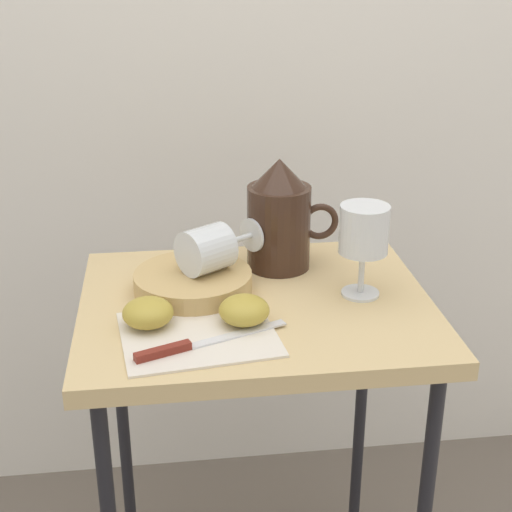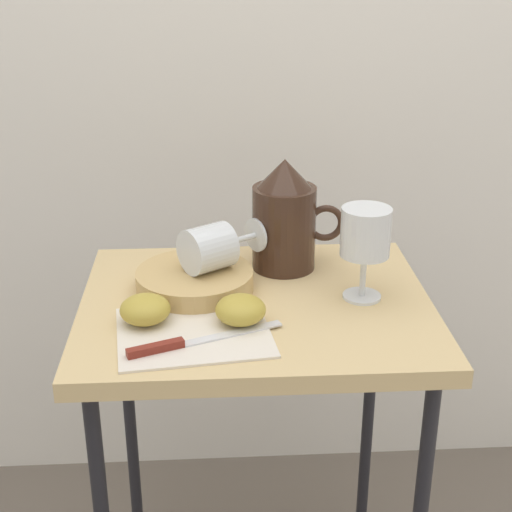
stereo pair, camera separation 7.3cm
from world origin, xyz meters
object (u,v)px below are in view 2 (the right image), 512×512
wine_glass_upright (365,237)px  knife (183,343)px  wine_glass_tipped_near (210,248)px  pitcher (285,225)px  apple_half_right (241,310)px  basket_tray (195,280)px  apple_half_left (145,309)px  table (256,341)px

wine_glass_upright → knife: bearing=-153.0°
knife → wine_glass_tipped_near: bearing=78.3°
pitcher → apple_half_right: (-0.09, -0.22, -0.06)m
basket_tray → pitcher: (0.16, 0.09, 0.06)m
wine_glass_upright → apple_half_right: wine_glass_upright is taller
wine_glass_tipped_near → pitcher: bearing=31.2°
wine_glass_upright → apple_half_left: 0.37m
wine_glass_upright → pitcher: bearing=131.5°
apple_half_left → apple_half_right: 0.15m
basket_tray → knife: bearing=-94.2°
basket_tray → knife: basket_tray is taller
pitcher → wine_glass_tipped_near: pitcher is taller
apple_half_left → knife: size_ratio=0.34×
wine_glass_upright → wine_glass_tipped_near: 0.26m
wine_glass_tipped_near → apple_half_right: size_ratio=1.98×
knife → wine_glass_upright: bearing=27.0°
table → wine_glass_tipped_near: (-0.07, 0.05, 0.15)m
basket_tray → wine_glass_tipped_near: size_ratio=1.28×
wine_glass_upright → wine_glass_tipped_near: bearing=168.2°
basket_tray → pitcher: pitcher is taller
apple_half_left → table: bearing=22.1°
apple_half_left → wine_glass_tipped_near: bearing=50.8°
pitcher → wine_glass_upright: pitcher is taller
apple_half_left → apple_half_right: (0.15, -0.01, 0.00)m
table → apple_half_right: bearing=-109.4°
pitcher → wine_glass_tipped_near: 0.16m
basket_tray → apple_half_left: apple_half_left is taller
pitcher → apple_half_left: (-0.23, -0.21, -0.06)m
pitcher → knife: size_ratio=0.87×
knife → basket_tray: bearing=85.8°
pitcher → knife: (-0.17, -0.28, -0.07)m
pitcher → wine_glass_upright: (0.12, -0.13, 0.03)m
apple_half_right → knife: apple_half_right is taller
apple_half_right → knife: 0.11m
table → knife: size_ratio=3.19×
apple_half_left → knife: (0.06, -0.08, -0.02)m
wine_glass_upright → apple_half_right: bearing=-158.2°
basket_tray → apple_half_left: size_ratio=2.54×
apple_half_right → knife: size_ratio=0.34×
wine_glass_upright → apple_half_left: wine_glass_upright is taller
basket_tray → wine_glass_tipped_near: wine_glass_tipped_near is taller
wine_glass_upright → apple_half_left: (-0.35, -0.07, -0.08)m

